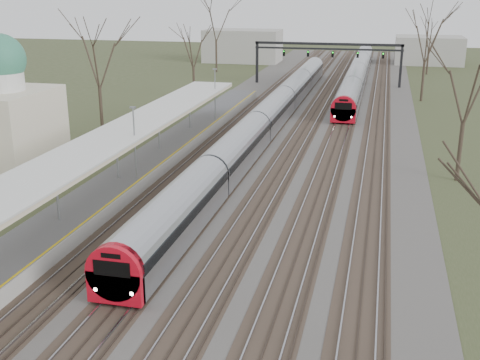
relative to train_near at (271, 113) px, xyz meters
name	(u,v)px	position (x,y,z in m)	size (l,w,h in m)	color
track_bed	(296,131)	(2.76, -1.37, -1.42)	(24.00, 160.00, 0.22)	#474442
platform	(139,171)	(-6.55, -18.87, -0.98)	(3.50, 69.00, 1.00)	#9E9B93
canopy	(109,140)	(-6.55, -23.38, 2.45)	(4.10, 50.00, 3.11)	slate
signal_gantry	(328,51)	(2.79, 28.62, 3.43)	(21.00, 0.59, 6.08)	black
tree_west_far	(97,52)	(-14.50, -8.37, 6.54)	(5.50, 5.50, 11.33)	#2D231C
tree_east_far	(468,82)	(16.50, -14.37, 5.81)	(5.00, 5.00, 10.30)	#2D231C
train_near	(271,113)	(0.00, 0.00, 0.00)	(2.62, 75.21, 3.05)	#A1A4AB
train_far	(358,73)	(7.00, 32.21, 0.00)	(2.62, 60.21, 3.05)	#A1A4AB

